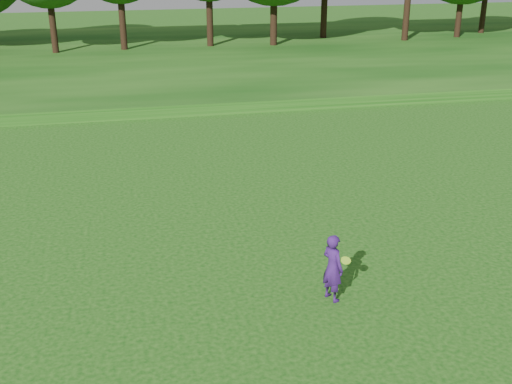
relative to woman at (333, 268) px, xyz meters
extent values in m
plane|color=#0E440D|center=(-0.98, -1.43, -0.85)|extent=(140.00, 140.00, 0.00)
cube|color=#0E440D|center=(-0.98, 32.57, -0.55)|extent=(130.00, 30.00, 0.60)
cube|color=gray|center=(-0.98, 18.57, -0.83)|extent=(130.00, 1.60, 0.04)
imported|color=#3D176A|center=(0.00, 0.00, 0.00)|extent=(0.63, 0.73, 1.69)
cylinder|color=#A9F727|center=(0.26, -0.15, 0.23)|extent=(0.24, 0.24, 0.10)
camera|label=1|loc=(-4.57, -12.73, 7.24)|focal=45.00mm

